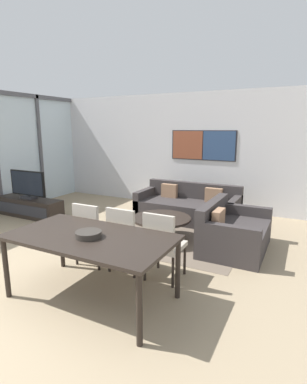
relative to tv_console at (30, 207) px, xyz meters
The scene contains 12 objects.
wall_back 3.75m from the tv_console, 45.19° to the left, with size 7.78×0.09×2.80m.
area_rug 3.28m from the tv_console, ahead, with size 2.78×1.65×0.01m.
tv_console is the anchor object (origin of this frame).
television 0.51m from the tv_console, 90.00° to the left, with size 1.01×0.20×0.63m.
sofa_main 3.56m from the tv_console, 23.12° to the left, with size 2.14×0.95×0.77m.
sofa_side 4.47m from the tv_console, ahead, with size 0.95×1.39×0.77m.
coffee_table 3.28m from the tv_console, ahead, with size 1.04×1.04×0.41m.
dining_table 3.95m from the tv_console, 30.75° to the right, with size 1.91×1.02×0.77m.
dining_chair_left 3.11m from the tv_console, 24.71° to the right, with size 0.46×0.46×0.92m.
dining_chair_centre 3.61m from the tv_console, 20.54° to the right, with size 0.46×0.46×0.92m.
dining_chair_right 4.13m from the tv_console, 17.73° to the right, with size 0.46×0.46×0.92m.
fruit_bowl 4.00m from the tv_console, 31.24° to the right, with size 0.29×0.29×0.07m.
Camera 1 is at (2.98, -1.88, 1.95)m, focal length 28.00 mm.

